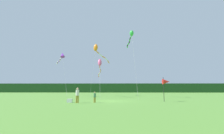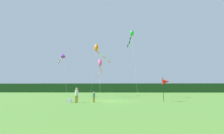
% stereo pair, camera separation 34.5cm
% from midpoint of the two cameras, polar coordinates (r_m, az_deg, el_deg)
% --- Properties ---
extents(ground_plane, '(120.00, 120.00, 0.00)m').
position_cam_midpoint_polar(ground_plane, '(21.66, -0.78, -11.97)').
color(ground_plane, '#5B9338').
extents(distant_treeline, '(108.00, 2.03, 3.64)m').
position_cam_midpoint_polar(distant_treeline, '(66.59, 0.51, -7.43)').
color(distant_treeline, '#193D19').
rests_on(distant_treeline, ground).
extents(person_adult, '(0.38, 0.38, 1.74)m').
position_cam_midpoint_polar(person_adult, '(19.33, -12.67, -9.43)').
color(person_adult, olive).
rests_on(person_adult, ground).
extents(person_child, '(0.28, 0.28, 1.26)m').
position_cam_midpoint_polar(person_child, '(19.51, -6.66, -10.32)').
color(person_child, olive).
rests_on(person_child, ground).
extents(cooler_box, '(0.57, 0.42, 0.42)m').
position_cam_midpoint_polar(cooler_box, '(20.14, -15.23, -11.44)').
color(cooler_box, silver).
rests_on(cooler_box, ground).
extents(banner_flag_pole, '(0.90, 0.70, 3.06)m').
position_cam_midpoint_polar(banner_flag_pole, '(21.76, 18.16, -5.01)').
color(banner_flag_pole, black).
rests_on(banner_flag_pole, ground).
extents(kite_purple, '(4.80, 7.04, 9.07)m').
position_cam_midpoint_polar(kite_purple, '(34.69, -17.60, 3.74)').
color(kite_purple, '#B2B2B2').
rests_on(kite_purple, ground).
extents(kite_rainbow, '(1.58, 11.42, 7.42)m').
position_cam_midpoint_polar(kite_rainbow, '(31.72, -4.69, 0.61)').
color(kite_rainbow, '#B2B2B2').
rests_on(kite_rainbow, ground).
extents(kite_green, '(1.08, 8.50, 12.53)m').
position_cam_midpoint_polar(kite_green, '(31.22, 6.46, 11.16)').
color(kite_green, '#B2B2B2').
rests_on(kite_green, ground).
extents(kite_orange, '(3.66, 8.32, 11.52)m').
position_cam_midpoint_polar(kite_orange, '(36.73, -5.51, 6.13)').
color(kite_orange, '#B2B2B2').
rests_on(kite_orange, ground).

